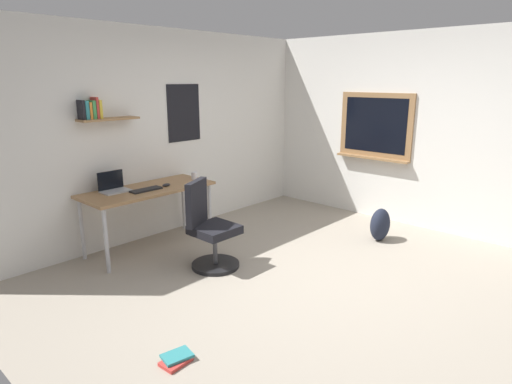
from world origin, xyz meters
TOP-DOWN VIEW (x-y plane):
  - ground_plane at (0.00, 0.00)m, footprint 5.20×5.20m
  - wall_back at (-0.01, 2.45)m, footprint 5.00×0.30m
  - wall_right at (2.45, 0.03)m, footprint 0.22×5.00m
  - desk at (-0.56, 2.04)m, footprint 1.54×0.66m
  - office_chair at (-0.43, 1.12)m, footprint 0.54×0.56m
  - laptop at (-0.91, 2.20)m, footprint 0.31×0.21m
  - keyboard at (-0.64, 1.96)m, footprint 0.37×0.13m
  - computer_mouse at (-0.36, 1.96)m, footprint 0.10×0.06m
  - coffee_mug at (0.11, 2.01)m, footprint 0.08×0.08m
  - backpack at (1.55, 0.13)m, footprint 0.32×0.22m
  - book_stack_on_floor at (-1.70, 0.04)m, footprint 0.25×0.19m

SIDE VIEW (x-z plane):
  - ground_plane at x=0.00m, z-range 0.00..0.00m
  - book_stack_on_floor at x=-1.70m, z-range 0.00..0.05m
  - backpack at x=1.55m, z-range 0.00..0.41m
  - office_chair at x=-0.43m, z-range -0.07..0.88m
  - desk at x=-0.56m, z-range 0.30..1.05m
  - keyboard at x=-0.64m, z-range 0.74..0.76m
  - computer_mouse at x=-0.36m, z-range 0.74..0.78m
  - coffee_mug at x=0.11m, z-range 0.74..0.84m
  - laptop at x=-0.91m, z-range 0.68..0.91m
  - wall_right at x=2.45m, z-range 0.00..2.60m
  - wall_back at x=-0.01m, z-range 0.00..2.60m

